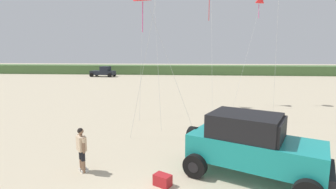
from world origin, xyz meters
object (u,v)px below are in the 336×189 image
object	(u,v)px
cooler_box	(163,180)
kite_yellow_diamond	(261,2)
distant_pickup	(104,72)
person_watching	(82,147)
jeep	(252,145)

from	to	relation	value
cooler_box	kite_yellow_diamond	xyz separation A→B (m)	(6.63, 15.09, 8.47)
distant_pickup	kite_yellow_diamond	bearing A→B (deg)	-47.65
person_watching	kite_yellow_diamond	world-z (taller)	kite_yellow_diamond
jeep	cooler_box	size ratio (longest dim) A/B	8.93
jeep	person_watching	size ratio (longest dim) A/B	3.00
kite_yellow_diamond	cooler_box	bearing A→B (deg)	-113.73
cooler_box	distant_pickup	distance (m)	42.93
distant_pickup	kite_yellow_diamond	world-z (taller)	kite_yellow_diamond
cooler_box	distant_pickup	bearing A→B (deg)	141.14
jeep	cooler_box	xyz separation A→B (m)	(-3.03, -0.86, -1.01)
cooler_box	person_watching	bearing A→B (deg)	-164.31
distant_pickup	kite_yellow_diamond	xyz separation A→B (m)	(22.58, -24.77, 7.72)
jeep	cooler_box	world-z (taller)	jeep
person_watching	kite_yellow_diamond	xyz separation A→B (m)	(9.69, 14.34, 7.72)
distant_pickup	kite_yellow_diamond	distance (m)	34.39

